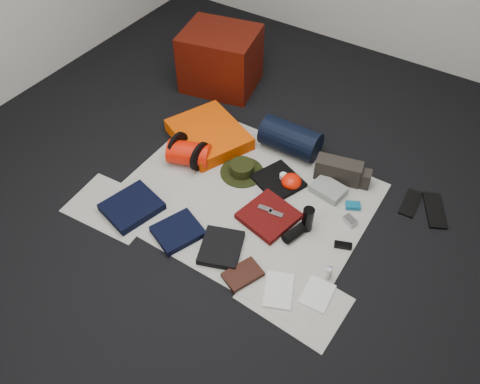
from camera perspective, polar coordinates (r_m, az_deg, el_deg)
The scene contains 37 objects.
floor at distance 3.20m, azimuth 0.58°, elevation -0.81°, with size 4.50×4.50×0.02m, color black.
newspaper_mat at distance 3.19m, azimuth 0.58°, elevation -0.65°, with size 1.60×1.30×0.01m, color silver.
newspaper_sheet_front_left at distance 3.24m, azimuth -15.27°, elevation -1.76°, with size 0.58×0.40×0.00m, color silver.
newspaper_sheet_front_right at distance 2.75m, azimuth 6.61°, elevation -12.77°, with size 0.58×0.40×0.00m, color silver.
red_cabinet at distance 4.05m, azimuth -2.38°, elevation 15.86°, with size 0.59×0.49×0.49m, color #4F0E05.
sleeping_pad at distance 3.58m, azimuth -3.82°, elevation 7.01°, with size 0.57×0.46×0.10m, color #F54E02.
stuff_sack at distance 3.38m, azimuth -6.24°, elevation 4.70°, with size 0.17×0.17×0.30m, color red.
sack_strap_left at distance 3.41m, azimuth -7.61°, elevation 5.56°, with size 0.22×0.22×0.03m, color black.
sack_strap_right at distance 3.32m, azimuth -4.88°, elevation 4.33°, with size 0.22×0.22×0.03m, color black.
navy_duffel at distance 3.46m, azimuth 6.16°, elevation 6.51°, with size 0.23×0.23×0.44m, color black.
boonie_brim at distance 3.34m, azimuth 0.24°, elevation 2.45°, with size 0.31×0.31×0.01m, color black.
boonie_crown at distance 3.31m, azimuth 0.25°, elevation 2.96°, with size 0.17×0.17×0.07m, color black.
hiking_boot_left at distance 3.32m, azimuth 11.89°, elevation 2.61°, with size 0.32×0.12×0.16m, color #2B2621.
hiking_boot_right at distance 3.33m, azimuth 13.54°, elevation 1.91°, with size 0.25×0.09×0.12m, color #2B2621.
flip_flop_left at distance 3.35m, azimuth 20.05°, elevation -1.26°, with size 0.09×0.25×0.01m, color black.
flip_flop_right at distance 3.36m, azimuth 22.63°, elevation -2.07°, with size 0.11×0.31×0.02m, color black.
trousers_navy_a at distance 3.17m, azimuth -13.05°, elevation -1.76°, with size 0.30×0.34×0.05m, color black.
trousers_navy_b at distance 2.99m, azimuth -7.58°, elevation -4.79°, with size 0.25×0.28×0.04m, color black.
trousers_charcoal at distance 2.90m, azimuth -2.31°, elevation -6.79°, with size 0.24×0.28×0.04m, color black.
black_tshirt at distance 3.28m, azimuth 4.70°, elevation 1.36°, with size 0.30×0.28×0.03m, color black.
red_shirt at distance 3.05m, azimuth 3.53°, elevation -2.93°, with size 0.32×0.32×0.04m, color #4D0908.
orange_stuff_sack at distance 3.24m, azimuth 6.27°, elevation 1.30°, with size 0.14×0.14×0.09m, color red.
first_aid_pouch at distance 3.25m, azimuth 10.71°, elevation 0.32°, with size 0.22×0.16×0.05m, color gray.
water_bottle at distance 2.97m, azimuth 8.25°, elevation -3.30°, with size 0.07×0.07×0.18m, color black.
speaker at distance 2.97m, azimuth 6.68°, elevation -4.95°, with size 0.07×0.07×0.17m, color black.
compact_camera at distance 3.11m, azimuth 13.25°, elevation -3.42°, with size 0.09×0.05×0.04m, color #ACACB1.
cyan_case at distance 3.20m, azimuth 13.60°, elevation -1.63°, with size 0.10×0.06×0.03m, color #0D5C82.
toiletry_purple at distance 2.82m, azimuth 10.81°, elevation -9.59°, with size 0.03×0.03×0.09m, color #3E2371.
toiletry_clear at distance 2.81m, azimuth 10.72°, elevation -9.73°, with size 0.03×0.03×0.09m, color silver.
paperback_book at distance 2.79m, azimuth 0.33°, elevation -10.02°, with size 0.14×0.22×0.03m, color black.
map_booklet at distance 2.76m, azimuth 4.75°, elevation -11.84°, with size 0.16×0.24×0.01m, color silver.
map_printout at distance 2.78m, azimuth 9.42°, elevation -12.15°, with size 0.16×0.20×0.01m, color silver.
sunglasses at distance 2.98m, azimuth 12.44°, elevation -6.36°, with size 0.11×0.04×0.03m, color black.
key_cluster at distance 3.21m, azimuth -15.79°, elevation -2.28°, with size 0.07×0.07×0.01m, color #ACACB1.
tape_roll at distance 3.27m, azimuth 5.30°, elevation 1.94°, with size 0.05×0.05×0.04m, color silver.
energy_bar_a at distance 3.05m, azimuth 3.09°, elevation -2.04°, with size 0.10×0.04×0.01m, color #ACACB1.
energy_bar_b at distance 3.03m, azimuth 4.39°, elevation -2.66°, with size 0.10×0.04×0.01m, color #ACACB1.
Camera 1 is at (1.12, -1.80, 2.38)m, focal length 35.00 mm.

